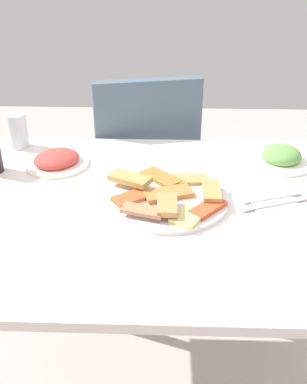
{
  "coord_description": "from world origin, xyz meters",
  "views": [
    {
      "loc": [
        0.06,
        -1.04,
        1.36
      ],
      "look_at": [
        0.02,
        0.0,
        0.77
      ],
      "focal_mm": 41.66,
      "sensor_mm": 36.0,
      "label": 1
    }
  ],
  "objects_px": {
    "pide_platter": "(167,197)",
    "spoon": "(272,197)",
    "fork": "(275,204)",
    "dining_table": "(145,226)",
    "salad_plate_greens": "(281,157)",
    "drinking_glass": "(18,131)",
    "dining_chair": "(144,167)",
    "paper_napkin": "(273,202)",
    "salad_plate_rice": "(57,160)"
  },
  "relations": [
    {
      "from": "spoon",
      "to": "pide_platter",
      "type": "bearing_deg",
      "value": 165.27
    },
    {
      "from": "salad_plate_greens",
      "to": "salad_plate_rice",
      "type": "bearing_deg",
      "value": -176.45
    },
    {
      "from": "salad_plate_greens",
      "to": "drinking_glass",
      "type": "height_order",
      "value": "drinking_glass"
    },
    {
      "from": "paper_napkin",
      "to": "dining_chair",
      "type": "bearing_deg",
      "value": 121.89
    },
    {
      "from": "dining_chair",
      "to": "spoon",
      "type": "distance_m",
      "value": 0.75
    },
    {
      "from": "dining_table",
      "to": "salad_plate_rice",
      "type": "relative_size",
      "value": 5.72
    },
    {
      "from": "dining_chair",
      "to": "fork",
      "type": "height_order",
      "value": "dining_chair"
    },
    {
      "from": "spoon",
      "to": "paper_napkin",
      "type": "bearing_deg",
      "value": -108.52
    },
    {
      "from": "salad_plate_greens",
      "to": "drinking_glass",
      "type": "distance_m",
      "value": 0.88
    },
    {
      "from": "drinking_glass",
      "to": "fork",
      "type": "distance_m",
      "value": 0.88
    },
    {
      "from": "spoon",
      "to": "dining_table",
      "type": "bearing_deg",
      "value": 166.39
    },
    {
      "from": "dining_table",
      "to": "pide_platter",
      "type": "height_order",
      "value": "pide_platter"
    },
    {
      "from": "dining_chair",
      "to": "pide_platter",
      "type": "distance_m",
      "value": 0.67
    },
    {
      "from": "dining_table",
      "to": "salad_plate_rice",
      "type": "xyz_separation_m",
      "value": [
        -0.29,
        0.22,
        0.1
      ]
    },
    {
      "from": "dining_chair",
      "to": "salad_plate_rice",
      "type": "distance_m",
      "value": 0.53
    },
    {
      "from": "dining_chair",
      "to": "salad_plate_rice",
      "type": "relative_size",
      "value": 4.64
    },
    {
      "from": "pide_platter",
      "to": "salad_plate_greens",
      "type": "height_order",
      "value": "salad_plate_greens"
    },
    {
      "from": "dining_chair",
      "to": "fork",
      "type": "distance_m",
      "value": 0.78
    },
    {
      "from": "dining_table",
      "to": "salad_plate_rice",
      "type": "height_order",
      "value": "salad_plate_rice"
    },
    {
      "from": "dining_chair",
      "to": "paper_napkin",
      "type": "xyz_separation_m",
      "value": [
        0.39,
        -0.62,
        0.2
      ]
    },
    {
      "from": "dining_chair",
      "to": "pide_platter",
      "type": "height_order",
      "value": "dining_chair"
    },
    {
      "from": "dining_chair",
      "to": "paper_napkin",
      "type": "distance_m",
      "value": 0.76
    },
    {
      "from": "salad_plate_greens",
      "to": "paper_napkin",
      "type": "height_order",
      "value": "salad_plate_greens"
    },
    {
      "from": "dining_table",
      "to": "dining_chair",
      "type": "height_order",
      "value": "dining_chair"
    },
    {
      "from": "dining_chair",
      "to": "spoon",
      "type": "xyz_separation_m",
      "value": [
        0.39,
        -0.6,
        0.21
      ]
    },
    {
      "from": "drinking_glass",
      "to": "fork",
      "type": "relative_size",
      "value": 0.6
    },
    {
      "from": "dining_table",
      "to": "salad_plate_greens",
      "type": "height_order",
      "value": "salad_plate_greens"
    },
    {
      "from": "dining_chair",
      "to": "drinking_glass",
      "type": "height_order",
      "value": "dining_chair"
    },
    {
      "from": "dining_chair",
      "to": "drinking_glass",
      "type": "bearing_deg",
      "value": -147.01
    },
    {
      "from": "dining_table",
      "to": "spoon",
      "type": "bearing_deg",
      "value": 4.9
    },
    {
      "from": "salad_plate_rice",
      "to": "dining_table",
      "type": "bearing_deg",
      "value": -37.61
    },
    {
      "from": "paper_napkin",
      "to": "spoon",
      "type": "height_order",
      "value": "spoon"
    },
    {
      "from": "pide_platter",
      "to": "spoon",
      "type": "bearing_deg",
      "value": 3.79
    },
    {
      "from": "salad_plate_greens",
      "to": "paper_napkin",
      "type": "xyz_separation_m",
      "value": [
        -0.07,
        -0.26,
        -0.02
      ]
    },
    {
      "from": "salad_plate_rice",
      "to": "drinking_glass",
      "type": "xyz_separation_m",
      "value": [
        -0.16,
        0.14,
        0.04
      ]
    },
    {
      "from": "salad_plate_greens",
      "to": "paper_napkin",
      "type": "distance_m",
      "value": 0.27
    },
    {
      "from": "dining_table",
      "to": "fork",
      "type": "xyz_separation_m",
      "value": [
        0.35,
        -0.01,
        0.08
      ]
    },
    {
      "from": "dining_table",
      "to": "dining_chair",
      "type": "xyz_separation_m",
      "value": [
        -0.04,
        0.63,
        -0.13
      ]
    },
    {
      "from": "dining_table",
      "to": "spoon",
      "type": "distance_m",
      "value": 0.36
    },
    {
      "from": "drinking_glass",
      "to": "dining_table",
      "type": "bearing_deg",
      "value": -38.99
    },
    {
      "from": "drinking_glass",
      "to": "spoon",
      "type": "xyz_separation_m",
      "value": [
        0.8,
        -0.34,
        -0.05
      ]
    },
    {
      "from": "dining_table",
      "to": "dining_chair",
      "type": "distance_m",
      "value": 0.65
    },
    {
      "from": "pide_platter",
      "to": "salad_plate_rice",
      "type": "xyz_separation_m",
      "value": [
        -0.35,
        0.21,
        0.0
      ]
    },
    {
      "from": "pide_platter",
      "to": "fork",
      "type": "relative_size",
      "value": 1.73
    },
    {
      "from": "dining_table",
      "to": "fork",
      "type": "distance_m",
      "value": 0.36
    },
    {
      "from": "pide_platter",
      "to": "spoon",
      "type": "distance_m",
      "value": 0.29
    },
    {
      "from": "pide_platter",
      "to": "salad_plate_greens",
      "type": "bearing_deg",
      "value": 35.34
    },
    {
      "from": "dining_table",
      "to": "paper_napkin",
      "type": "distance_m",
      "value": 0.36
    },
    {
      "from": "salad_plate_rice",
      "to": "spoon",
      "type": "relative_size",
      "value": 1.14
    },
    {
      "from": "dining_chair",
      "to": "fork",
      "type": "xyz_separation_m",
      "value": [
        0.39,
        -0.64,
        0.21
      ]
    }
  ]
}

